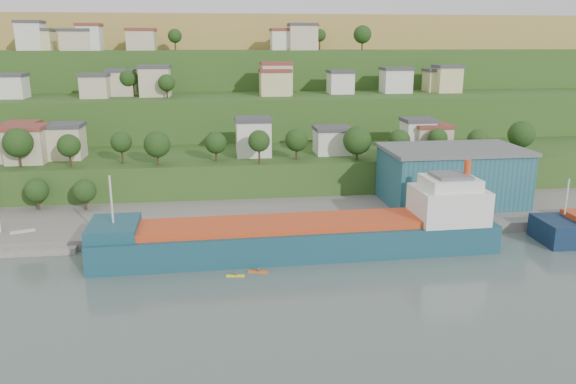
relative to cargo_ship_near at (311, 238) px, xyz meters
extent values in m
plane|color=#43514E|center=(-7.83, -8.60, -3.00)|extent=(500.00, 500.00, 0.00)
cube|color=slate|center=(12.17, 19.40, -3.00)|extent=(220.00, 26.00, 4.00)
cube|color=#284719|center=(-7.83, 47.40, -3.00)|extent=(260.00, 32.00, 20.00)
cube|color=#284719|center=(-7.83, 77.40, -3.00)|extent=(280.00, 32.00, 44.00)
cube|color=#284719|center=(-7.83, 107.40, -3.00)|extent=(300.00, 32.00, 70.00)
cube|color=olive|center=(-7.83, 181.40, -3.00)|extent=(360.00, 120.00, 96.00)
cube|color=silver|center=(-65.21, 51.38, 10.74)|extent=(7.47, 8.97, 7.49)
cube|color=brown|center=(-65.21, 51.38, 14.93)|extent=(8.07, 9.57, 0.90)
cube|color=#C5B694|center=(-62.40, 44.09, 10.78)|extent=(9.03, 8.81, 7.56)
cube|color=brown|center=(-62.40, 44.09, 15.01)|extent=(9.63, 9.41, 0.90)
cube|color=#C5B694|center=(-60.95, 41.50, 10.94)|extent=(8.61, 8.05, 7.89)
cube|color=brown|center=(-60.95, 41.50, 15.34)|extent=(9.21, 8.65, 0.90)
cube|color=#C5B694|center=(-53.04, 45.66, 10.85)|extent=(7.92, 7.88, 7.71)
cube|color=#3F3F44|center=(-53.04, 45.66, 15.16)|extent=(8.52, 8.48, 0.90)
cube|color=silver|center=(-7.50, 43.60, 11.33)|extent=(8.40, 8.57, 8.67)
cube|color=#3F3F44|center=(-7.50, 43.60, 16.11)|extent=(9.00, 9.17, 0.90)
cube|color=silver|center=(12.61, 43.55, 10.01)|extent=(8.62, 8.34, 6.03)
cube|color=#3F3F44|center=(12.61, 43.55, 13.48)|extent=(9.22, 8.94, 0.90)
cube|color=silver|center=(35.64, 44.68, 10.80)|extent=(7.63, 7.26, 7.60)
cube|color=#3F3F44|center=(35.64, 44.68, 15.05)|extent=(8.23, 7.86, 0.90)
cube|color=#C5B694|center=(38.79, 43.02, 10.12)|extent=(9.06, 7.17, 6.26)
cube|color=brown|center=(38.79, 43.02, 13.70)|extent=(9.66, 7.77, 0.90)
cube|color=silver|center=(-74.88, 76.22, 22.11)|extent=(8.58, 7.43, 6.23)
cube|color=#3F3F44|center=(-74.88, 76.22, 25.67)|extent=(9.18, 8.03, 0.90)
cube|color=#C5B694|center=(-51.00, 74.51, 22.07)|extent=(7.64, 7.25, 6.15)
cube|color=#3F3F44|center=(-51.00, 74.51, 25.59)|extent=(8.24, 7.85, 0.90)
cube|color=#C5B694|center=(-44.60, 81.06, 22.52)|extent=(7.52, 7.80, 7.05)
cube|color=#3F3F44|center=(-44.60, 81.06, 26.50)|extent=(8.12, 8.40, 0.90)
cube|color=#C5B694|center=(-34.28, 77.67, 23.12)|extent=(8.70, 8.23, 8.26)
cube|color=#3F3F44|center=(-34.28, 77.67, 27.70)|extent=(9.30, 8.83, 0.90)
cube|color=#D2C788|center=(1.39, 75.74, 22.48)|extent=(8.94, 8.28, 6.97)
cube|color=brown|center=(1.39, 75.74, 26.42)|extent=(9.54, 8.88, 0.90)
cube|color=#C5B694|center=(2.24, 79.25, 23.48)|extent=(9.18, 7.20, 8.96)
cube|color=brown|center=(2.24, 79.25, 28.41)|extent=(9.78, 7.80, 0.90)
cube|color=silver|center=(22.44, 79.76, 22.19)|extent=(7.35, 7.72, 6.38)
cube|color=#3F3F44|center=(22.44, 79.76, 25.83)|extent=(7.95, 8.32, 0.90)
cube|color=silver|center=(40.64, 80.43, 22.55)|extent=(8.89, 7.51, 7.11)
cube|color=#3F3F44|center=(40.64, 80.43, 26.55)|extent=(9.49, 8.11, 0.90)
cube|color=#D2C788|center=(55.44, 82.86, 22.23)|extent=(7.86, 7.27, 6.46)
cube|color=#3F3F44|center=(55.44, 82.86, 25.90)|extent=(8.46, 7.87, 0.90)
cube|color=#D2C788|center=(57.32, 79.55, 22.89)|extent=(7.64, 7.26, 7.79)
cube|color=#3F3F44|center=(57.32, 79.55, 27.24)|extent=(8.24, 7.86, 0.90)
cube|color=silver|center=(-76.91, 107.10, 36.37)|extent=(7.98, 7.59, 8.75)
cube|color=#3F3F44|center=(-76.91, 107.10, 41.20)|extent=(8.58, 8.19, 0.90)
cube|color=#D2C788|center=(-75.04, 108.13, 35.13)|extent=(9.79, 8.54, 6.28)
cube|color=#3F3F44|center=(-75.04, 108.13, 38.72)|extent=(10.39, 9.14, 0.90)
cube|color=#C5B694|center=(-61.20, 102.15, 35.04)|extent=(9.45, 8.34, 6.09)
cube|color=#3F3F44|center=(-61.20, 102.15, 38.53)|extent=(10.05, 8.94, 0.90)
cube|color=silver|center=(-57.03, 102.69, 35.88)|extent=(7.25, 7.49, 7.77)
cube|color=brown|center=(-57.03, 102.69, 40.21)|extent=(7.85, 8.09, 0.90)
cube|color=#C5B694|center=(-40.97, 106.46, 35.18)|extent=(9.23, 8.98, 6.36)
cube|color=brown|center=(-40.97, 106.46, 38.80)|extent=(9.83, 9.58, 0.90)
cube|color=silver|center=(7.53, 107.47, 35.23)|extent=(8.22, 8.20, 6.46)
cube|color=brown|center=(7.53, 107.47, 38.91)|extent=(8.82, 8.80, 0.90)
cube|color=silver|center=(11.86, 109.06, 35.26)|extent=(8.26, 8.06, 6.53)
cube|color=#3F3F44|center=(11.86, 109.06, 38.98)|extent=(8.86, 8.66, 0.90)
cube|color=#C5B694|center=(14.03, 104.61, 36.10)|extent=(9.24, 7.30, 8.20)
cube|color=#3F3F44|center=(14.03, 104.61, 40.65)|extent=(9.84, 7.90, 0.90)
cube|color=silver|center=(15.27, 111.67, 36.05)|extent=(9.80, 7.91, 8.11)
cube|color=brown|center=(15.27, 111.67, 40.56)|extent=(10.40, 8.51, 0.90)
cylinder|color=#382619|center=(-61.05, 35.98, 8.93)|extent=(0.50, 0.50, 3.86)
sphere|color=black|center=(-61.05, 35.98, 12.67)|extent=(6.60, 6.60, 6.60)
cylinder|color=#382619|center=(-49.76, 34.62, 8.79)|extent=(0.50, 0.50, 3.59)
sphere|color=black|center=(-49.76, 34.62, 12.00)|extent=(5.16, 5.16, 5.16)
cylinder|color=#382619|center=(-38.65, 37.17, 8.90)|extent=(0.50, 0.50, 3.81)
sphere|color=black|center=(-38.65, 37.17, 12.15)|extent=(4.89, 4.89, 4.89)
cylinder|color=#382619|center=(-30.25, 34.57, 8.60)|extent=(0.50, 0.50, 3.21)
sphere|color=black|center=(-30.25, 34.57, 11.88)|extent=(6.06, 6.06, 6.06)
cylinder|color=#382619|center=(-16.86, 37.36, 8.50)|extent=(0.50, 0.50, 3.01)
sphere|color=black|center=(-16.86, 37.36, 11.42)|extent=(5.16, 5.16, 5.16)
cylinder|color=#382619|center=(-6.83, 33.41, 8.97)|extent=(0.50, 0.50, 3.94)
sphere|color=black|center=(-6.83, 33.41, 12.34)|extent=(5.10, 5.10, 5.10)
cylinder|color=#382619|center=(2.47, 36.74, 8.65)|extent=(0.50, 0.50, 3.31)
sphere|color=black|center=(2.47, 36.74, 11.84)|extent=(5.56, 5.56, 5.56)
cylinder|color=#382619|center=(16.81, 34.34, 8.47)|extent=(0.50, 0.50, 2.94)
sphere|color=black|center=(16.81, 34.34, 11.81)|extent=(6.81, 6.81, 6.81)
cylinder|color=#382619|center=(27.81, 35.99, 8.41)|extent=(0.50, 0.50, 2.83)
sphere|color=black|center=(27.81, 35.99, 11.31)|extent=(5.38, 5.38, 5.38)
cylinder|color=#382619|center=(38.05, 37.05, 8.55)|extent=(0.50, 0.50, 3.11)
sphere|color=black|center=(38.05, 37.05, 11.46)|extent=(4.91, 4.91, 4.91)
cylinder|color=#382619|center=(47.52, 34.82, 8.42)|extent=(0.50, 0.50, 2.85)
sphere|color=black|center=(47.52, 34.82, 11.27)|extent=(5.18, 5.18, 5.18)
cylinder|color=#382619|center=(60.13, 36.94, 8.57)|extent=(0.50, 0.50, 3.15)
sphere|color=black|center=(60.13, 36.94, 12.01)|extent=(6.77, 6.77, 6.77)
cylinder|color=#382619|center=(-42.03, 78.36, 20.95)|extent=(0.50, 0.50, 3.92)
sphere|color=black|center=(-42.03, 78.36, 24.43)|extent=(5.51, 5.51, 5.51)
cylinder|color=#382619|center=(34.38, 100.39, 33.79)|extent=(0.50, 0.50, 3.59)
sphere|color=black|center=(34.38, 100.39, 37.28)|extent=(6.17, 6.17, 6.17)
cylinder|color=#382619|center=(-29.97, 109.88, 33.74)|extent=(0.50, 0.50, 3.49)
sphere|color=black|center=(-29.97, 109.88, 36.81)|extent=(4.81, 4.81, 4.81)
cylinder|color=#382619|center=(-43.86, 113.10, 33.38)|extent=(0.50, 0.50, 2.77)
sphere|color=black|center=(-43.86, 113.10, 36.28)|extent=(5.50, 5.50, 5.50)
cylinder|color=#382619|center=(-30.47, 71.51, 20.49)|extent=(0.50, 0.50, 2.99)
sphere|color=black|center=(-30.47, 71.51, 23.33)|extent=(4.89, 4.89, 4.89)
cylinder|color=#382619|center=(21.47, 111.47, 33.94)|extent=(0.50, 0.50, 3.89)
sphere|color=black|center=(21.47, 111.47, 37.12)|extent=(4.47, 4.47, 4.47)
cube|color=#154551|center=(-2.42, 0.00, -1.44)|extent=(73.41, 13.32, 7.31)
cube|color=#BF3D19|center=(-4.51, 0.00, 2.85)|extent=(54.55, 10.76, 1.25)
cube|color=#154551|center=(-34.81, 0.00, 3.27)|extent=(8.64, 11.70, 2.09)
cube|color=silver|center=(25.80, 0.00, 5.36)|extent=(12.80, 10.76, 6.27)
cube|color=silver|center=(25.80, 0.00, 9.54)|extent=(9.61, 8.59, 2.09)
cube|color=#595B5E|center=(25.80, 0.00, 10.89)|extent=(6.42, 6.42, 0.63)
cylinder|color=#BF3D19|center=(28.93, 0.00, 12.15)|extent=(1.28, 1.28, 3.13)
cylinder|color=silver|center=(-34.81, 0.00, 8.49)|extent=(0.39, 0.39, 8.36)
cube|color=silver|center=(-31.67, 0.00, 0.97)|extent=(14.92, 12.17, 0.26)
cylinder|color=silver|center=(48.70, -1.00, 6.35)|extent=(0.32, 0.32, 6.89)
cube|color=#1D5359|center=(35.98, 22.40, 5.00)|extent=(30.23, 18.39, 12.00)
cube|color=#595B5E|center=(35.98, 22.40, 11.40)|extent=(31.25, 19.40, 0.80)
cube|color=silver|center=(-54.50, 13.22, -1.36)|extent=(4.78, 3.20, 0.90)
cube|color=#FB5A16|center=(-10.38, -7.79, -2.88)|extent=(3.46, 1.29, 0.26)
sphere|color=#3F3F44|center=(-10.38, -7.79, -2.45)|extent=(0.60, 0.60, 0.60)
cube|color=yellow|center=(-14.21, -9.01, -2.89)|extent=(3.09, 0.90, 0.23)
sphere|color=#3F3F44|center=(-14.21, -9.01, -2.51)|extent=(0.53, 0.53, 0.53)
camera|label=1|loc=(-16.40, -95.54, 34.35)|focal=35.00mm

